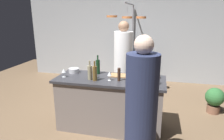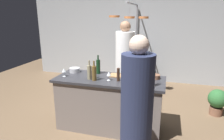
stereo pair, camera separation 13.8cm
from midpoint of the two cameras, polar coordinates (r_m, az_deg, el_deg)
The scene contains 21 objects.
ground_plane at distance 3.70m, azimuth -1.66°, elevation -15.74°, with size 9.00×9.00×0.00m, color brown.
back_wall at distance 5.98m, azimuth 5.29°, elevation 9.65°, with size 6.40×0.16×2.60m, color #9EA3A8.
kitchen_island at distance 3.48m, azimuth -1.72°, elevation -9.37°, with size 1.80×0.72×0.90m.
stove_range at distance 5.75m, azimuth 4.52°, elevation 0.76°, with size 0.80×0.64×0.89m.
chef at distance 4.19m, azimuth 2.21°, elevation 0.53°, with size 0.38×0.38×1.79m.
bar_stool_right at distance 2.89m, azimuth 5.60°, elevation -16.82°, with size 0.28×0.28×0.68m.
guest_right at distance 2.37m, azimuth 6.47°, elevation -12.92°, with size 0.36×0.36×1.72m.
overhead_pot_rack at distance 5.01m, azimuth 3.91°, elevation 12.50°, with size 0.88×1.48×2.17m.
potted_plant at distance 4.48m, azimuth 26.24°, elevation -7.33°, with size 0.36×0.36×0.52m.
cutting_board at distance 3.43m, azimuth 0.91°, elevation -1.55°, with size 0.32×0.22×0.02m, color #997047.
pepper_mill at distance 3.16m, azimuth 0.75°, elevation -1.29°, with size 0.05×0.05×0.21m, color #382319.
wine_bottle_red at distance 3.54m, azimuth -5.12°, elevation 0.98°, with size 0.07×0.07×0.33m.
wine_bottle_white at distance 3.25m, azimuth -7.50°, elevation -0.65°, with size 0.07×0.07×0.31m.
wine_bottle_amber at distance 3.18m, azimuth -6.13°, elevation -0.88°, with size 0.07×0.07×0.32m.
wine_bottle_dark at distance 3.13m, azimuth 5.81°, elevation -1.10°, with size 0.07×0.07×0.32m.
wine_bottle_rose at distance 2.99m, azimuth 10.44°, elevation -2.01°, with size 0.07×0.07×0.33m.
wine_glass_near_right_guest at distance 3.17m, azimuth -1.95°, elevation -1.20°, with size 0.07×0.07×0.15m.
wine_glass_by_chef at distance 3.46m, azimuth 5.56°, elevation 0.17°, with size 0.07×0.07×0.15m.
wine_glass_near_left_guest at distance 3.46m, azimuth -14.64°, elevation -0.29°, with size 0.07×0.07×0.15m.
mixing_bowl_steel at distance 3.69m, azimuth -11.77°, elevation -0.15°, with size 0.19×0.19×0.08m, color #B7B7BC.
mixing_bowl_wooden at distance 3.38m, azimuth 10.99°, elevation -1.71°, with size 0.16×0.16×0.07m, color brown.
Camera 1 is at (0.75, -3.06, 1.93)m, focal length 32.31 mm.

